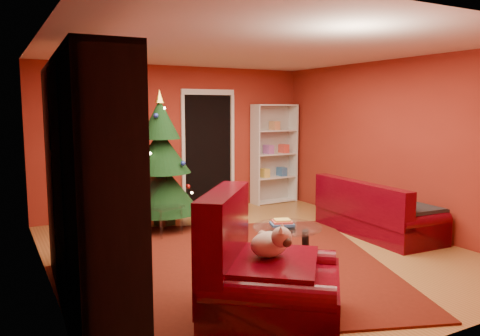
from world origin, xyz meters
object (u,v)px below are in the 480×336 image
coffee_table (287,243)px  media_unit (83,189)px  gift_box_green (165,217)px  dog (269,244)px  armchair (274,273)px  gift_box_red (139,218)px  sofa (378,207)px  rug (246,262)px  christmas_tree (161,162)px  acrylic_chair (163,206)px  white_bookshelf (274,154)px

coffee_table → media_unit: bearing=-173.0°
gift_box_green → dog: dog is taller
armchair → gift_box_red: bearing=39.4°
media_unit → armchair: size_ratio=2.47×
sofa → coffee_table: sofa is taller
dog → coffee_table: 1.76m
rug → sofa: 2.41m
media_unit → christmas_tree: media_unit is taller
christmas_tree → acrylic_chair: bearing=-106.3°
christmas_tree → gift_box_red: christmas_tree is taller
gift_box_red → white_bookshelf: (2.87, 0.44, 0.86)m
rug → coffee_table: 0.55m
gift_box_red → sofa: bearing=-37.9°
media_unit → armchair: 1.85m
gift_box_green → acrylic_chair: bearing=-110.4°
rug → coffee_table: bearing=-17.2°
gift_box_red → coffee_table: 2.87m
rug → gift_box_green: (-0.22, 2.28, 0.11)m
gift_box_green → coffee_table: bearing=-73.7°
christmas_tree → armchair: size_ratio=1.78×
rug → gift_box_green: size_ratio=15.07×
gift_box_green → armchair: 3.84m
dog → media_unit: bearing=92.6°
christmas_tree → sofa: bearing=-34.6°
gift_box_red → acrylic_chair: 0.94m
rug → gift_box_green: 2.29m
gift_box_green → dog: size_ratio=0.62×
gift_box_green → armchair: (-0.36, -3.80, 0.35)m
armchair → acrylic_chair: (0.13, 3.17, -0.03)m
media_unit → acrylic_chair: size_ratio=3.38×
armchair → sofa: (2.95, 1.76, -0.06)m
media_unit → dog: size_ratio=7.42×
media_unit → acrylic_chair: (1.47, 2.09, -0.70)m
rug → white_bookshelf: 3.87m
white_bookshelf → sofa: bearing=-90.8°
gift_box_red → acrylic_chair: size_ratio=0.23×
coffee_table → acrylic_chair: 2.04m
coffee_table → acrylic_chair: acrylic_chair is taller
armchair → christmas_tree: bearing=35.5°
media_unit → white_bookshelf: media_unit is taller
sofa → gift_box_green: bearing=54.4°
gift_box_green → gift_box_red: gift_box_green is taller
white_bookshelf → acrylic_chair: 3.10m
media_unit → armchair: media_unit is taller
armchair → rug: bearing=18.7°
dog → acrylic_chair: bearing=37.1°
media_unit → white_bookshelf: 5.43m
media_unit → armchair: (1.34, -1.08, -0.67)m
white_bookshelf → sofa: (0.07, -2.73, -0.55)m
rug → armchair: (-0.58, -1.53, 0.46)m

